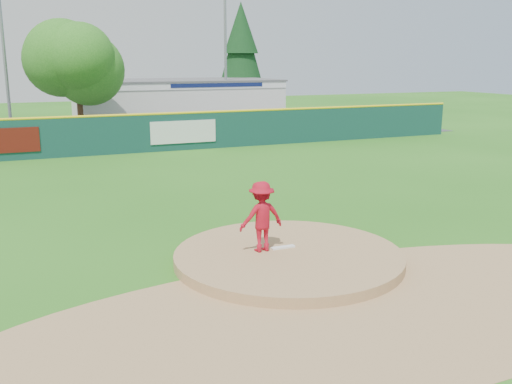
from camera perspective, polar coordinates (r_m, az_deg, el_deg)
name	(u,v)px	position (r m, az deg, el deg)	size (l,w,h in m)	color
ground	(288,262)	(13.87, 3.25, -6.96)	(120.00, 120.00, 0.00)	#286B19
pitchers_mound	(288,262)	(13.87, 3.25, -6.96)	(5.50, 5.50, 0.50)	#9E774C
pitching_rubber	(283,247)	(14.04, 2.72, -5.54)	(0.60, 0.15, 0.04)	white
infield_dirt_arc	(356,310)	(11.46, 10.01, -11.57)	(15.40, 15.40, 0.01)	#9E774C
parking_lot	(110,133)	(39.39, -14.42, 5.72)	(44.00, 16.00, 0.02)	#38383A
pitcher	(261,217)	(13.60, 0.54, -2.47)	(1.10, 0.63, 1.70)	#AB0E20
van	(185,125)	(37.45, -7.12, 6.62)	(2.02, 4.39, 1.22)	white
pool_building_grp	(177,101)	(45.34, -7.94, 9.01)	(15.20, 8.20, 3.31)	silver
fence_banners	(97,136)	(30.07, -15.62, 5.40)	(12.66, 0.04, 1.20)	#59140C
outfield_fence	(136,132)	(30.46, -11.90, 5.86)	(40.00, 0.14, 2.07)	#123A35
deciduous_tree	(77,64)	(36.87, -17.47, 12.15)	(5.60, 5.60, 7.36)	#382314
conifer_tree	(241,51)	(51.26, -1.50, 13.91)	(4.40, 4.40, 9.50)	#382314
light_pole_left	(3,38)	(38.70, -24.00, 13.88)	(1.75, 0.25, 11.00)	gray
light_pole_right	(225,49)	(43.29, -3.08, 14.06)	(1.75, 0.25, 10.00)	gray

